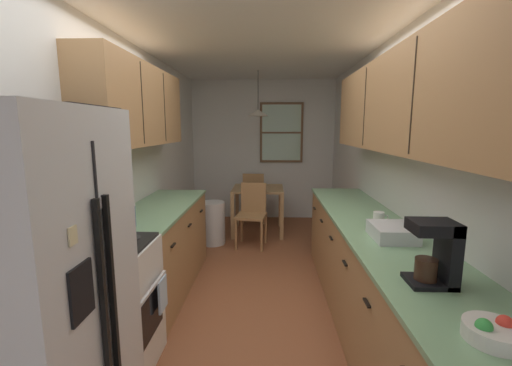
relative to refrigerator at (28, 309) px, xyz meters
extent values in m
plane|color=brown|center=(0.95, 2.25, -0.89)|extent=(12.00, 12.00, 0.00)
cube|color=silver|center=(-0.40, 2.25, 0.39)|extent=(0.10, 9.00, 2.55)
cube|color=silver|center=(2.30, 2.25, 0.39)|extent=(0.10, 9.00, 2.55)
cube|color=silver|center=(0.95, 4.90, 0.39)|extent=(4.40, 0.10, 2.55)
cube|color=white|center=(0.95, 2.25, 1.70)|extent=(4.40, 9.00, 0.08)
cube|color=silver|center=(0.00, 0.00, 0.00)|extent=(0.70, 0.77, 1.78)
cube|color=black|center=(0.36, 0.00, -0.05)|extent=(0.01, 0.01, 1.60)
cube|color=black|center=(0.37, -0.04, -0.05)|extent=(0.02, 0.02, 1.14)
cube|color=black|center=(0.37, 0.04, -0.05)|extent=(0.02, 0.02, 1.14)
cube|color=black|center=(0.36, -0.17, 0.18)|extent=(0.01, 0.15, 0.22)
cube|color=beige|center=(0.36, -0.19, 0.41)|extent=(0.01, 0.05, 0.07)
cube|color=white|center=(0.36, 0.04, 0.48)|extent=(0.01, 0.04, 0.05)
cube|color=white|center=(-0.04, 0.72, -0.44)|extent=(0.62, 0.64, 0.90)
cube|color=black|center=(0.27, 0.72, -0.47)|extent=(0.01, 0.45, 0.30)
cube|color=silver|center=(0.30, 0.72, -0.26)|extent=(0.02, 0.51, 0.02)
cube|color=black|center=(-0.04, 0.72, 0.02)|extent=(0.59, 0.61, 0.02)
cube|color=white|center=(-0.32, 0.72, 0.11)|extent=(0.06, 0.64, 0.20)
cylinder|color=#2D2D2D|center=(-0.18, 0.58, 0.04)|extent=(0.15, 0.15, 0.01)
cylinder|color=#2D2D2D|center=(-0.18, 0.87, 0.04)|extent=(0.15, 0.15, 0.01)
cylinder|color=#2D2D2D|center=(0.10, 0.58, 0.04)|extent=(0.15, 0.15, 0.01)
cylinder|color=#2D2D2D|center=(0.10, 0.87, 0.04)|extent=(0.15, 0.15, 0.01)
cube|color=black|center=(-0.16, 0.72, 0.77)|extent=(0.38, 0.61, 0.32)
cube|color=black|center=(0.03, 0.66, 0.77)|extent=(0.01, 0.36, 0.21)
cube|color=#2D2D33|center=(0.03, 0.93, 0.77)|extent=(0.01, 0.12, 0.21)
cube|color=#A87A4C|center=(-0.05, 1.94, -0.45)|extent=(0.60, 1.77, 0.87)
cube|color=#7AA87A|center=(-0.05, 1.94, 0.00)|extent=(0.63, 1.79, 0.03)
cube|color=black|center=(0.26, 1.35, -0.19)|extent=(0.02, 0.10, 0.01)
cube|color=black|center=(0.26, 1.94, -0.19)|extent=(0.02, 0.10, 0.01)
cube|color=black|center=(0.26, 2.53, -0.19)|extent=(0.02, 0.10, 0.01)
cube|color=#A87A4C|center=(-0.19, 1.89, 1.01)|extent=(0.32, 1.87, 0.76)
cube|color=#2D2319|center=(-0.03, 1.58, 1.01)|extent=(0.01, 0.01, 0.69)
cube|color=#2D2319|center=(-0.03, 2.20, 1.01)|extent=(0.01, 0.01, 0.69)
cube|color=#A87A4C|center=(1.95, 1.31, -0.45)|extent=(0.60, 3.40, 0.87)
cube|color=#7AA87A|center=(1.95, 1.31, 0.00)|extent=(0.63, 3.42, 0.03)
cube|color=black|center=(1.63, 0.46, -0.19)|extent=(0.02, 0.10, 0.01)
cube|color=black|center=(1.63, 1.03, -0.19)|extent=(0.02, 0.10, 0.01)
cube|color=black|center=(1.63, 1.59, -0.19)|extent=(0.02, 0.10, 0.01)
cube|color=black|center=(1.63, 2.16, -0.19)|extent=(0.02, 0.10, 0.01)
cube|color=black|center=(1.63, 2.73, -0.19)|extent=(0.02, 0.10, 0.01)
cube|color=#A87A4C|center=(2.09, 1.26, 0.98)|extent=(0.32, 3.10, 0.74)
cube|color=#2D2319|center=(1.92, 0.75, 0.98)|extent=(0.01, 0.01, 0.68)
cube|color=#2D2319|center=(1.92, 1.77, 0.98)|extent=(0.01, 0.01, 0.68)
cube|color=#A87F51|center=(0.89, 3.91, -0.16)|extent=(0.80, 0.76, 0.03)
cube|color=#A87F51|center=(0.52, 3.56, -0.53)|extent=(0.06, 0.06, 0.71)
cube|color=#A87F51|center=(1.26, 3.56, -0.53)|extent=(0.06, 0.06, 0.71)
cube|color=#A87F51|center=(0.52, 4.26, -0.53)|extent=(0.06, 0.06, 0.71)
cube|color=#A87F51|center=(1.26, 4.26, -0.53)|extent=(0.06, 0.06, 0.71)
cube|color=#A87A4C|center=(0.82, 3.25, -0.44)|extent=(0.45, 0.45, 0.04)
cube|color=#A87A4C|center=(0.84, 3.43, -0.21)|extent=(0.37, 0.08, 0.45)
cylinder|color=#A87A4C|center=(0.97, 3.05, -0.67)|extent=(0.04, 0.04, 0.43)
cylinder|color=#A87A4C|center=(0.61, 3.10, -0.67)|extent=(0.04, 0.04, 0.43)
cylinder|color=#A87A4C|center=(1.02, 3.41, -0.67)|extent=(0.04, 0.04, 0.43)
cylinder|color=#A87A4C|center=(0.66, 3.46, -0.67)|extent=(0.04, 0.04, 0.43)
cube|color=#A87A4C|center=(0.80, 4.57, -0.44)|extent=(0.41, 0.41, 0.04)
cube|color=#A87A4C|center=(0.79, 4.39, -0.21)|extent=(0.37, 0.04, 0.45)
cylinder|color=#A87A4C|center=(0.62, 4.76, -0.67)|extent=(0.04, 0.04, 0.43)
cylinder|color=#A87A4C|center=(0.98, 4.75, -0.67)|extent=(0.04, 0.04, 0.43)
cylinder|color=#A87A4C|center=(0.61, 4.39, -0.67)|extent=(0.04, 0.04, 0.43)
cylinder|color=#A87A4C|center=(0.97, 4.39, -0.67)|extent=(0.04, 0.04, 0.43)
cylinder|color=black|center=(0.89, 3.91, 1.37)|extent=(0.01, 0.01, 0.58)
cone|color=beige|center=(0.89, 3.91, 1.03)|extent=(0.32, 0.32, 0.10)
sphere|color=white|center=(0.89, 3.91, 1.05)|extent=(0.06, 0.06, 0.06)
cube|color=brown|center=(1.29, 4.83, 0.71)|extent=(0.78, 0.04, 1.08)
cube|color=#B2D1B7|center=(1.29, 4.82, 0.71)|extent=(0.70, 0.01, 1.00)
cube|color=brown|center=(1.29, 4.81, 0.71)|extent=(0.70, 0.02, 0.03)
cylinder|color=silver|center=(0.25, 3.36, -0.58)|extent=(0.36, 0.36, 0.62)
cylinder|color=#265999|center=(-0.05, 1.22, 0.10)|extent=(0.11, 0.11, 0.17)
cylinder|color=white|center=(-0.05, 1.22, 0.19)|extent=(0.11, 0.11, 0.02)
cube|color=silver|center=(0.31, 0.88, -0.39)|extent=(0.02, 0.16, 0.24)
cube|color=black|center=(1.89, 0.30, 0.02)|extent=(0.22, 0.18, 0.02)
cube|color=black|center=(1.97, 0.30, 0.18)|extent=(0.06, 0.18, 0.33)
cube|color=black|center=(1.89, 0.30, 0.31)|extent=(0.22, 0.18, 0.06)
cylinder|color=#331E14|center=(1.87, 0.30, 0.09)|extent=(0.11, 0.11, 0.11)
cylinder|color=white|center=(1.97, 1.36, 0.06)|extent=(0.09, 0.09, 0.11)
torus|color=white|center=(2.03, 1.36, 0.07)|extent=(0.05, 0.01, 0.05)
cylinder|color=silver|center=(1.92, -0.16, 0.04)|extent=(0.21, 0.21, 0.06)
cylinder|color=black|center=(1.92, -0.16, 0.06)|extent=(0.17, 0.17, 0.03)
sphere|color=red|center=(1.96, -0.15, 0.07)|extent=(0.06, 0.06, 0.06)
sphere|color=green|center=(1.87, -0.17, 0.07)|extent=(0.06, 0.06, 0.06)
cube|color=silver|center=(1.96, 1.00, 0.06)|extent=(0.28, 0.34, 0.10)
cylinder|color=#4C7299|center=(0.83, 3.93, -0.12)|extent=(0.17, 0.17, 0.06)
camera|label=1|loc=(1.07, -1.33, 0.80)|focal=23.39mm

